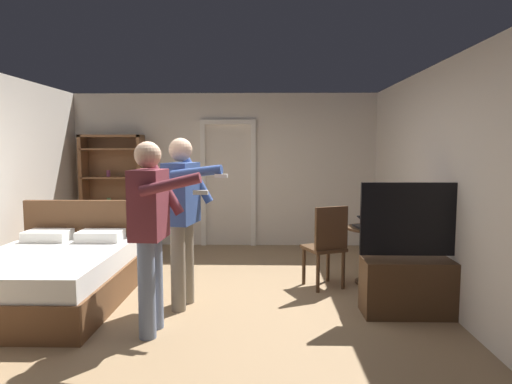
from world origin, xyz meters
TOP-DOWN VIEW (x-y plane):
  - ground_plane at (0.00, 0.00)m, footprint 6.57×6.57m
  - wall_back at (0.00, 3.04)m, footprint 5.31×0.12m
  - wall_right at (2.59, 0.00)m, footprint 0.12×6.21m
  - doorway_frame at (0.06, 2.96)m, footprint 0.93×0.08m
  - bed at (-1.58, 0.02)m, footprint 1.43×1.91m
  - bookshelf at (-1.85, 2.82)m, footprint 1.02×0.32m
  - tv_flatscreen at (2.23, -0.21)m, footprint 1.24×0.40m
  - side_table at (1.97, 0.84)m, footprint 0.58×0.58m
  - laptop at (1.95, 0.80)m, footprint 0.39×0.39m
  - bottle_on_table at (2.11, 0.76)m, footprint 0.06×0.06m
  - wooden_chair at (1.41, 0.62)m, footprint 0.55×0.55m
  - person_blue_shirt at (-0.33, -0.70)m, footprint 0.70×0.58m
  - person_striped_shirt at (-0.17, -0.02)m, footprint 0.68×0.70m
  - suitcase_dark at (-1.27, 2.04)m, footprint 0.55×0.38m
  - suitcase_small at (-1.27, 1.81)m, footprint 0.50×0.43m

SIDE VIEW (x-z plane):
  - ground_plane at x=0.00m, z-range 0.00..0.00m
  - suitcase_small at x=-1.27m, z-range 0.00..0.32m
  - suitcase_dark at x=-1.27m, z-range 0.00..0.46m
  - bed at x=-1.58m, z-range -0.21..0.81m
  - tv_flatscreen at x=2.23m, z-range -0.27..1.06m
  - side_table at x=1.97m, z-range 0.12..0.82m
  - wooden_chair at x=1.41m, z-range 0.05..1.04m
  - laptop at x=1.95m, z-range 0.68..0.83m
  - bottle_on_table at x=2.11m, z-range 0.68..0.97m
  - person_blue_shirt at x=-0.33m, z-range 0.13..1.85m
  - bookshelf at x=-1.85m, z-range 0.07..1.95m
  - person_striped_shirt at x=-0.17m, z-range 0.15..1.91m
  - doorway_frame at x=0.06m, z-range 0.16..2.29m
  - wall_back at x=0.00m, z-range 0.00..2.57m
  - wall_right at x=2.59m, z-range 0.00..2.57m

